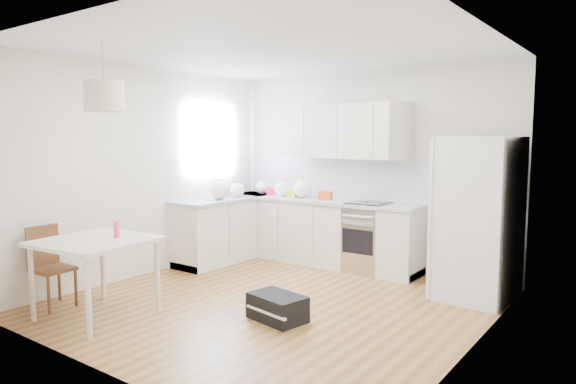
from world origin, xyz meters
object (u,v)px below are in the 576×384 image
Objects in this scene: refrigerator at (480,218)px; gym_bag at (277,307)px; dining_chair at (53,267)px; dining_table at (95,248)px.

refrigerator is 3.27× the size of gym_bag.
dining_chair is at bearing -136.25° from refrigerator.
dining_chair is 2.43m from gym_bag.
gym_bag is (-1.38, -1.89, -0.77)m from refrigerator.
refrigerator reaches higher than dining_chair.
dining_chair is (-3.53, -2.97, -0.47)m from refrigerator.
dining_table is 1.96× the size of gym_bag.
gym_bag is at bearing 24.63° from dining_chair.
gym_bag is at bearing 27.66° from dining_table.
dining_table is (-2.90, -2.87, -0.20)m from refrigerator.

